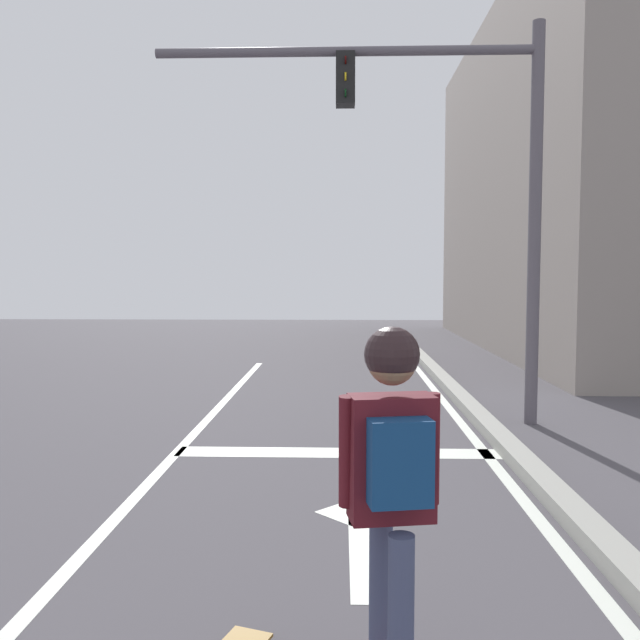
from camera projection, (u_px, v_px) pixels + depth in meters
lane_line_center at (75, 562)px, 4.43m from camera, size 0.12×20.00×0.01m
lane_line_curbside at (579, 569)px, 4.33m from camera, size 0.12×20.00×0.01m
stop_bar at (338, 453)px, 7.17m from camera, size 3.48×0.40×0.01m
lane_arrow_stem at (361, 554)px, 4.56m from camera, size 0.16×1.40×0.01m
lane_arrow_head at (358, 510)px, 5.41m from camera, size 0.71×0.71×0.01m
curb_strip at (618, 560)px, 4.31m from camera, size 0.24×24.00×0.14m
skater at (392, 465)px, 2.87m from camera, size 0.45×0.61×1.62m
traffic_signal_mast at (447, 150)px, 8.38m from camera, size 4.88×0.34×5.07m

